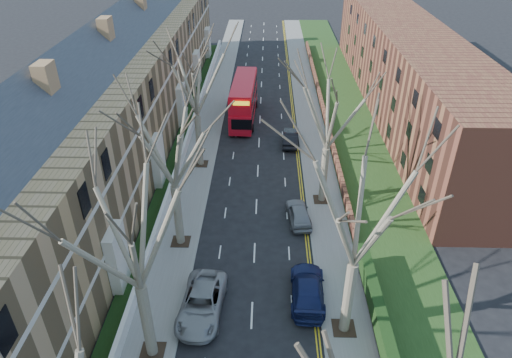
{
  "coord_description": "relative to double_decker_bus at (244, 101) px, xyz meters",
  "views": [
    {
      "loc": [
        0.77,
        -11.1,
        22.76
      ],
      "look_at": [
        -0.01,
        19.98,
        3.42
      ],
      "focal_mm": 32.0,
      "sensor_mm": 36.0,
      "label": 1
    }
  ],
  "objects": [
    {
      "name": "tree_right_far",
      "position": [
        7.62,
        -17.24,
        6.98
      ],
      "size": [
        10.15,
        10.15,
        14.22
      ],
      "color": "#6C5E4D",
      "rests_on": "ground"
    },
    {
      "name": "front_wall_left",
      "position": [
        -5.73,
        -8.24,
        -1.64
      ],
      "size": [
        0.3,
        78.0,
        1.0
      ],
      "color": "white",
      "rests_on": "ground"
    },
    {
      "name": "tree_left_mid",
      "position": [
        -3.78,
        -33.24,
        7.29
      ],
      "size": [
        10.5,
        10.5,
        14.71
      ],
      "color": "#6C5E4D",
      "rests_on": "ground"
    },
    {
      "name": "grass_verge_right",
      "position": [
        12.42,
        -0.24,
        -2.11
      ],
      "size": [
        6.0,
        102.0,
        0.06
      ],
      "color": "#1F3A15",
      "rests_on": "ground"
    },
    {
      "name": "car_right_mid",
      "position": [
        5.42,
        -20.17,
        -1.53
      ],
      "size": [
        2.23,
        4.46,
        1.46
      ],
      "primitive_type": "imported",
      "rotation": [
        0.0,
        0.0,
        3.26
      ],
      "color": "gray",
      "rests_on": "ground"
    },
    {
      "name": "car_right_far",
      "position": [
        5.32,
        -6.42,
        -1.51
      ],
      "size": [
        1.9,
        4.65,
        1.5
      ],
      "primitive_type": "imported",
      "rotation": [
        0.0,
        0.0,
        3.07
      ],
      "color": "black",
      "rests_on": "ground"
    },
    {
      "name": "tree_left_dist",
      "position": [
        -3.78,
        -11.24,
        7.3
      ],
      "size": [
        10.5,
        10.5,
        14.71
      ],
      "color": "#6C5E4D",
      "rests_on": "ground"
    },
    {
      "name": "flats_right",
      "position": [
        19.38,
        3.76,
        2.72
      ],
      "size": [
        13.97,
        54.0,
        10.0
      ],
      "color": "brown",
      "rests_on": "ground"
    },
    {
      "name": "car_right_near",
      "position": [
        5.54,
        -28.65,
        -1.48
      ],
      "size": [
        2.42,
        5.51,
        1.57
      ],
      "primitive_type": "imported",
      "rotation": [
        0.0,
        0.0,
        3.1
      ],
      "color": "#151D4B",
      "rests_on": "ground"
    },
    {
      "name": "car_left_far",
      "position": [
        -1.26,
        -30.06,
        -1.47
      ],
      "size": [
        3.03,
        5.89,
        1.59
      ],
      "primitive_type": "imported",
      "rotation": [
        0.0,
        0.0,
        -0.07
      ],
      "color": "gray",
      "rests_on": "ground"
    },
    {
      "name": "pavement_left",
      "position": [
        -4.08,
        -0.24,
        -2.2
      ],
      "size": [
        3.0,
        102.0,
        0.12
      ],
      "primitive_type": "cube",
      "color": "slate",
      "rests_on": "ground"
    },
    {
      "name": "double_decker_bus",
      "position": [
        0.0,
        0.0,
        0.0
      ],
      "size": [
        3.09,
        11.08,
        4.6
      ],
      "rotation": [
        0.0,
        0.0,
        3.1
      ],
      "color": "red",
      "rests_on": "ground"
    },
    {
      "name": "tree_left_far",
      "position": [
        -3.78,
        -23.24,
        6.98
      ],
      "size": [
        10.15,
        10.15,
        14.22
      ],
      "color": "#6C5E4D",
      "rests_on": "ground"
    },
    {
      "name": "terrace_left",
      "position": [
        -11.73,
        -8.24,
        3.27
      ],
      "size": [
        9.7,
        78.0,
        13.6
      ],
      "color": "#9D7B4F",
      "rests_on": "ground"
    },
    {
      "name": "pavement_right",
      "position": [
        7.92,
        -0.24,
        -2.2
      ],
      "size": [
        3.0,
        102.0,
        0.12
      ],
      "primitive_type": "cube",
      "color": "slate",
      "rests_on": "ground"
    },
    {
      "name": "tree_right_mid",
      "position": [
        7.62,
        -31.24,
        7.29
      ],
      "size": [
        10.5,
        10.5,
        14.71
      ],
      "color": "#6C5E4D",
      "rests_on": "ground"
    }
  ]
}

